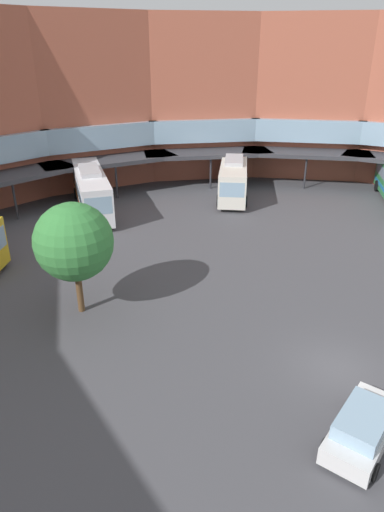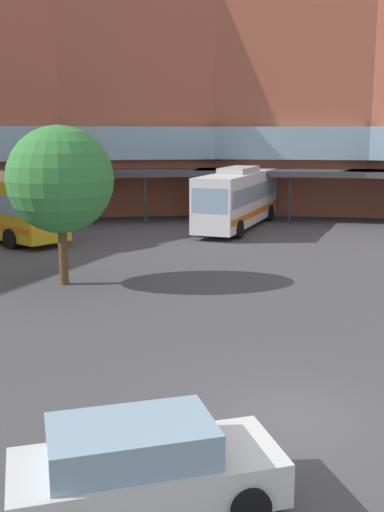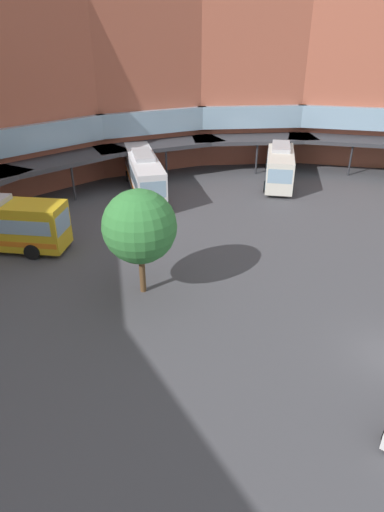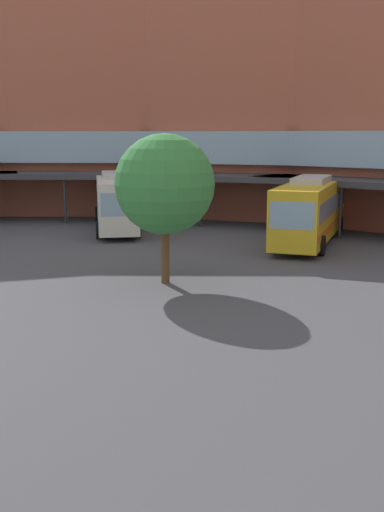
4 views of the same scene
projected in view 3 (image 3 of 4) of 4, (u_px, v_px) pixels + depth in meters
The scene contains 4 objects.
station_building at pixel (100, 119), 33.11m from camera, with size 79.71×38.78×16.78m.
bus_0 at pixel (280, 163), 44.61m from camera, with size 10.80×8.88×3.69m.
bus_2 at pixel (144, 173), 40.99m from camera, with size 8.05×11.37×3.94m.
plaza_tree at pixel (140, 227), 24.63m from camera, with size 4.27×4.27×6.41m.
Camera 3 is at (-18.50, -5.15, 14.34)m, focal length 30.74 mm.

